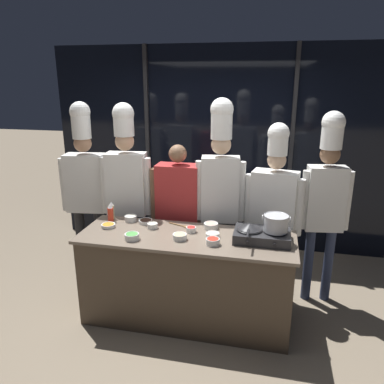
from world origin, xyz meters
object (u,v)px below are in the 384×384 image
Objects in this scene: squeeze_bottle_chili at (110,213)px; prep_bowl_shrimp at (211,225)px; serving_spoon_slotted at (184,226)px; chef_pastry at (274,203)px; frying_pan at (249,227)px; portable_stove at (262,236)px; prep_bowl_chili_flakes at (213,241)px; squeeze_bottle_oil at (112,211)px; prep_bowl_scallions at (132,236)px; prep_bowl_chicken at (213,235)px; prep_bowl_ginger at (180,236)px; chef_head at (86,180)px; prep_bowl_noodles at (152,225)px; chef_apprentice at (326,192)px; prep_bowl_soy_glaze at (146,221)px; prep_bowl_bean_sprouts at (131,218)px; person_guest at (178,205)px; chef_line at (220,182)px; prep_bowl_bell_pepper at (191,229)px; prep_bowl_carrots at (108,225)px; stock_pot at (276,223)px; chef_sous at (127,181)px.

prep_bowl_shrimp is (1.03, 0.03, -0.06)m from squeeze_bottle_chili.
squeeze_bottle_chili reaches higher than serving_spoon_slotted.
squeeze_bottle_chili is at bearing -178.83° from serving_spoon_slotted.
frying_pan is at bearing 79.40° from chef_pastry.
chef_pastry reaches higher than squeeze_bottle_chili.
prep_bowl_shrimp is 0.07× the size of chef_pastry.
prep_bowl_chili_flakes is at bearing -157.50° from portable_stove.
squeeze_bottle_oil is 1.37× the size of prep_bowl_scallions.
squeeze_bottle_chili reaches higher than prep_bowl_chicken.
chef_head is at bearing 150.79° from prep_bowl_ginger.
chef_apprentice is at bearing 17.60° from prep_bowl_noodles.
squeeze_bottle_oil is 0.39m from prep_bowl_soy_glaze.
person_guest reaches higher than prep_bowl_bean_sprouts.
person_guest is (-0.79, 0.52, -0.03)m from frying_pan.
chef_apprentice is (0.59, 0.59, 0.27)m from portable_stove.
chef_pastry is at bearing 173.39° from chef_line.
prep_bowl_bell_pepper reaches higher than prep_bowl_soy_glaze.
chef_apprentice reaches higher than prep_bowl_chicken.
squeeze_bottle_chili is at bearing 173.76° from frying_pan.
frying_pan is 0.94m from prep_bowl_noodles.
prep_bowl_bell_pepper is at bearing 136.85° from prep_bowl_chili_flakes.
squeeze_bottle_chili is at bearing 104.98° from prep_bowl_carrots.
portable_stove is 2.10m from chef_head.
prep_bowl_bell_pepper is 0.39× the size of serving_spoon_slotted.
portable_stove is 4.03× the size of prep_bowl_bean_sprouts.
frying_pan is at bearing -6.24° from squeeze_bottle_chili.
prep_bowl_chili_flakes is 1.02× the size of prep_bowl_bean_sprouts.
chef_line is at bearing -4.43° from chef_apprentice.
prep_bowl_chili_flakes is at bearing 125.36° from person_guest.
prep_bowl_scallions and prep_bowl_shrimp have the same top height.
portable_stove is 3.87× the size of prep_bowl_chicken.
person_guest is (-0.41, 0.34, 0.07)m from prep_bowl_shrimp.
chef_apprentice reaches higher than frying_pan.
prep_bowl_bean_sprouts is (-1.21, 0.21, -0.09)m from frying_pan.
prep_bowl_bell_pepper is (0.86, -0.09, -0.06)m from squeeze_bottle_chili.
prep_bowl_noodles is 0.39m from prep_bowl_bell_pepper.
prep_bowl_carrots is 0.09× the size of person_guest.
prep_bowl_carrots is (-1.06, 0.17, -0.01)m from prep_bowl_chili_flakes.
portable_stove is 2.67× the size of squeeze_bottle_chili.
prep_bowl_chili_flakes reaches higher than prep_bowl_ginger.
chef_head is at bearing 142.13° from squeeze_bottle_oil.
prep_bowl_carrots is (-1.48, -0.00, -0.03)m from portable_stove.
stock_pot is 0.65m from prep_bowl_shrimp.
chef_sous reaches higher than prep_bowl_soy_glaze.
chef_head is (-0.48, 0.43, 0.21)m from squeeze_bottle_chili.
squeeze_bottle_chili is 1.91× the size of prep_bowl_bell_pepper.
prep_bowl_noodles is at bearing -168.75° from prep_bowl_shrimp.
stock_pot is 1.32× the size of squeeze_bottle_chili.
chef_line is at bearing 174.24° from chef_sous.
squeeze_bottle_oil is 0.38m from chef_sous.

